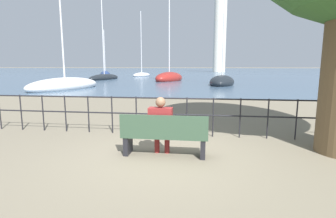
{
  "coord_description": "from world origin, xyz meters",
  "views": [
    {
      "loc": [
        0.81,
        -5.28,
        1.87
      ],
      "look_at": [
        0.0,
        0.5,
        0.92
      ],
      "focal_mm": 28.0,
      "sensor_mm": 36.0,
      "label": 1
    }
  ],
  "objects_px": {
    "sailboat_4": "(142,75)",
    "sailboat_0": "(65,85)",
    "park_bench": "(164,136)",
    "sailboat_1": "(104,77)",
    "seated_person_left": "(161,123)",
    "sailboat_3": "(105,75)",
    "sailboat_5": "(169,78)",
    "harbor_lighthouse": "(220,30)",
    "sailboat_2": "(222,82)"
  },
  "relations": [
    {
      "from": "sailboat_5",
      "to": "sailboat_0",
      "type": "bearing_deg",
      "value": -98.07
    },
    {
      "from": "seated_person_left",
      "to": "sailboat_1",
      "type": "distance_m",
      "value": 34.1
    },
    {
      "from": "harbor_lighthouse",
      "to": "sailboat_4",
      "type": "bearing_deg",
      "value": -110.99
    },
    {
      "from": "sailboat_2",
      "to": "sailboat_5",
      "type": "distance_m",
      "value": 9.37
    },
    {
      "from": "park_bench",
      "to": "sailboat_3",
      "type": "bearing_deg",
      "value": 112.81
    },
    {
      "from": "sailboat_3",
      "to": "harbor_lighthouse",
      "type": "height_order",
      "value": "harbor_lighthouse"
    },
    {
      "from": "sailboat_1",
      "to": "sailboat_5",
      "type": "height_order",
      "value": "sailboat_5"
    },
    {
      "from": "sailboat_1",
      "to": "sailboat_3",
      "type": "bearing_deg",
      "value": 119.72
    },
    {
      "from": "sailboat_2",
      "to": "sailboat_3",
      "type": "xyz_separation_m",
      "value": [
        -20.02,
        19.52,
        0.01
      ]
    },
    {
      "from": "sailboat_2",
      "to": "sailboat_5",
      "type": "height_order",
      "value": "sailboat_5"
    },
    {
      "from": "harbor_lighthouse",
      "to": "seated_person_left",
      "type": "bearing_deg",
      "value": -93.68
    },
    {
      "from": "park_bench",
      "to": "sailboat_0",
      "type": "bearing_deg",
      "value": 125.12
    },
    {
      "from": "sailboat_3",
      "to": "sailboat_5",
      "type": "xyz_separation_m",
      "value": [
        13.66,
        -12.63,
        0.04
      ]
    },
    {
      "from": "park_bench",
      "to": "sailboat_3",
      "type": "relative_size",
      "value": 0.2
    },
    {
      "from": "sailboat_5",
      "to": "harbor_lighthouse",
      "type": "xyz_separation_m",
      "value": [
        9.35,
        58.73,
        13.55
      ]
    },
    {
      "from": "sailboat_2",
      "to": "sailboat_4",
      "type": "bearing_deg",
      "value": 131.85
    },
    {
      "from": "sailboat_1",
      "to": "park_bench",
      "type": "bearing_deg",
      "value": -57.34
    },
    {
      "from": "seated_person_left",
      "to": "sailboat_0",
      "type": "bearing_deg",
      "value": 125.04
    },
    {
      "from": "sailboat_2",
      "to": "sailboat_5",
      "type": "xyz_separation_m",
      "value": [
        -6.36,
        6.88,
        0.05
      ]
    },
    {
      "from": "sailboat_1",
      "to": "sailboat_5",
      "type": "xyz_separation_m",
      "value": [
        9.84,
        -2.45,
        0.09
      ]
    },
    {
      "from": "sailboat_4",
      "to": "sailboat_0",
      "type": "bearing_deg",
      "value": -70.57
    },
    {
      "from": "sailboat_1",
      "to": "sailboat_3",
      "type": "distance_m",
      "value": 10.88
    },
    {
      "from": "sailboat_0",
      "to": "harbor_lighthouse",
      "type": "xyz_separation_m",
      "value": [
        16.35,
        72.28,
        13.64
      ]
    },
    {
      "from": "sailboat_4",
      "to": "park_bench",
      "type": "bearing_deg",
      "value": -57.09
    },
    {
      "from": "sailboat_3",
      "to": "sailboat_5",
      "type": "distance_m",
      "value": 18.61
    },
    {
      "from": "sailboat_0",
      "to": "sailboat_3",
      "type": "relative_size",
      "value": 1.05
    },
    {
      "from": "seated_person_left",
      "to": "sailboat_3",
      "type": "height_order",
      "value": "sailboat_3"
    },
    {
      "from": "seated_person_left",
      "to": "sailboat_5",
      "type": "xyz_separation_m",
      "value": [
        -3.72,
        28.83,
        -0.3
      ]
    },
    {
      "from": "sailboat_1",
      "to": "sailboat_4",
      "type": "bearing_deg",
      "value": 88.14
    },
    {
      "from": "sailboat_5",
      "to": "sailboat_3",
      "type": "bearing_deg",
      "value": 156.48
    },
    {
      "from": "park_bench",
      "to": "sailboat_2",
      "type": "bearing_deg",
      "value": 83.39
    },
    {
      "from": "sailboat_1",
      "to": "harbor_lighthouse",
      "type": "xyz_separation_m",
      "value": [
        19.2,
        56.29,
        13.65
      ]
    },
    {
      "from": "sailboat_5",
      "to": "sailboat_1",
      "type": "bearing_deg",
      "value": -174.73
    },
    {
      "from": "sailboat_0",
      "to": "sailboat_4",
      "type": "height_order",
      "value": "sailboat_4"
    },
    {
      "from": "seated_person_left",
      "to": "sailboat_4",
      "type": "relative_size",
      "value": 0.1
    },
    {
      "from": "seated_person_left",
      "to": "sailboat_4",
      "type": "distance_m",
      "value": 45.35
    },
    {
      "from": "sailboat_0",
      "to": "harbor_lighthouse",
      "type": "height_order",
      "value": "harbor_lighthouse"
    },
    {
      "from": "park_bench",
      "to": "sailboat_1",
      "type": "distance_m",
      "value": 34.2
    },
    {
      "from": "park_bench",
      "to": "sailboat_2",
      "type": "distance_m",
      "value": 22.17
    },
    {
      "from": "park_bench",
      "to": "harbor_lighthouse",
      "type": "height_order",
      "value": "harbor_lighthouse"
    },
    {
      "from": "park_bench",
      "to": "seated_person_left",
      "type": "height_order",
      "value": "seated_person_left"
    },
    {
      "from": "sailboat_3",
      "to": "sailboat_4",
      "type": "distance_m",
      "value": 6.77
    },
    {
      "from": "seated_person_left",
      "to": "sailboat_2",
      "type": "height_order",
      "value": "sailboat_2"
    },
    {
      "from": "sailboat_0",
      "to": "sailboat_3",
      "type": "bearing_deg",
      "value": 118.2
    },
    {
      "from": "harbor_lighthouse",
      "to": "sailboat_3",
      "type": "bearing_deg",
      "value": -116.53
    },
    {
      "from": "sailboat_1",
      "to": "sailboat_3",
      "type": "height_order",
      "value": "sailboat_1"
    },
    {
      "from": "seated_person_left",
      "to": "harbor_lighthouse",
      "type": "distance_m",
      "value": 88.74
    },
    {
      "from": "sailboat_3",
      "to": "sailboat_5",
      "type": "bearing_deg",
      "value": -67.27
    },
    {
      "from": "seated_person_left",
      "to": "sailboat_2",
      "type": "distance_m",
      "value": 22.11
    },
    {
      "from": "sailboat_4",
      "to": "harbor_lighthouse",
      "type": "height_order",
      "value": "harbor_lighthouse"
    }
  ]
}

